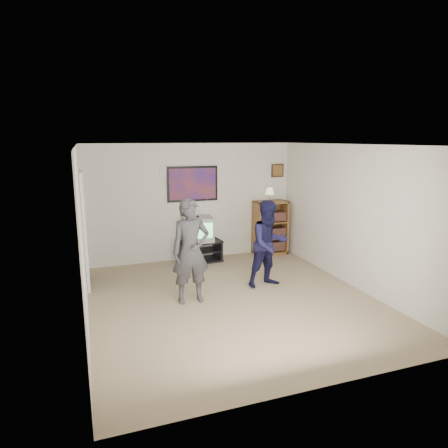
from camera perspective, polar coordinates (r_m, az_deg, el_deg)
room_shell at (r=6.58m, az=0.34°, el=0.35°), size 4.51×5.00×2.51m
media_stand at (r=8.59m, az=-3.52°, el=-3.88°), size 0.95×0.59×0.46m
crt_television at (r=8.46m, az=-3.76°, el=-0.73°), size 0.66×0.57×0.52m
bookshelf at (r=9.13m, az=6.61°, el=-0.52°), size 0.74×0.42×1.22m
table_lamp at (r=8.94m, az=6.52°, el=4.19°), size 0.19×0.19×0.31m
person_tall at (r=6.36m, az=-4.78°, el=-3.90°), size 0.62×0.41×1.68m
person_short at (r=7.09m, az=6.45°, el=-2.83°), size 0.83×0.68×1.55m
controller_left at (r=6.47m, az=-5.68°, el=0.28°), size 0.04×0.12×0.03m
controller_right at (r=7.24m, az=5.35°, el=0.21°), size 0.08×0.13×0.04m
poster at (r=8.53m, az=-4.51°, el=5.74°), size 1.10×0.03×0.75m
air_vent at (r=8.38m, az=-8.22°, el=7.60°), size 0.28×0.02×0.14m
small_picture at (r=9.23m, az=7.65°, el=7.58°), size 0.30×0.03×0.30m
doorway at (r=7.49m, az=-19.38°, el=-0.86°), size 0.03×0.85×2.00m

